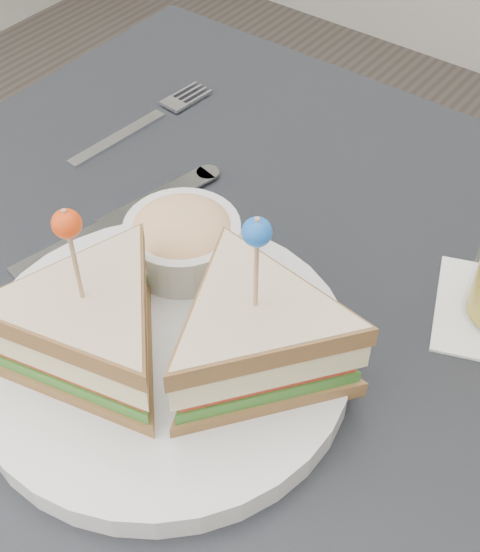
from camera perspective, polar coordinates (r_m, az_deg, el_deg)
table at (r=0.70m, az=-1.15°, el=-7.30°), size 0.80×0.80×0.75m
plate_meal at (r=0.58m, az=-5.17°, el=-3.85°), size 0.37×0.37×0.17m
cutlery_fork at (r=0.86m, az=-6.84°, el=11.43°), size 0.04×0.20×0.01m
cutlery_knife at (r=0.73m, az=-9.48°, el=3.88°), size 0.07×0.23×0.01m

